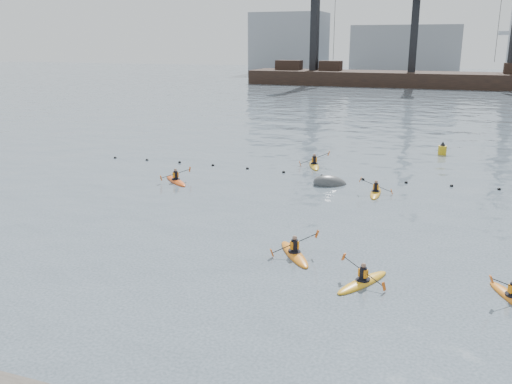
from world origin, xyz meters
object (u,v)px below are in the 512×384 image
kayaker_0 (294,253)px  kayaker_1 (363,281)px  kayaker_5 (314,165)px  kayaker_3 (376,192)px  nav_buoy (442,150)px  mooring_buoy (330,184)px  kayaker_2 (176,180)px  kayaker_4 (512,297)px

kayaker_0 → kayaker_1: (3.49, -1.98, -0.01)m
kayaker_5 → kayaker_1: bearing=-89.7°
kayaker_3 → nav_buoy: bearing=72.7°
kayaker_1 → kayaker_3: bearing=123.1°
nav_buoy → kayaker_0: bearing=-102.0°
mooring_buoy → kayaker_1: bearing=-72.7°
kayaker_2 → mooring_buoy: kayaker_2 is taller
kayaker_1 → kayaker_5: bearing=136.5°
kayaker_2 → kayaker_3: 13.83m
nav_buoy → kayaker_1: bearing=-94.4°
kayaker_5 → kayaker_2: bearing=-153.1°
kayaker_3 → kayaker_1: bearing=-87.5°
kayaker_0 → mooring_buoy: bearing=61.0°
kayaker_1 → mooring_buoy: 15.99m
kayaker_2 → mooring_buoy: (10.44, 3.02, -0.10)m
kayaker_1 → kayaker_4: kayaker_4 is taller
kayaker_5 → nav_buoy: size_ratio=2.73×
kayaker_1 → mooring_buoy: bearing=134.4°
nav_buoy → kayaker_2: bearing=-136.4°
kayaker_0 → kayaker_2: 15.56m
kayaker_1 → kayaker_5: 21.73m
mooring_buoy → kayaker_5: bearing=115.3°
kayaker_0 → kayaker_3: 12.14m
kayaker_0 → nav_buoy: bearing=43.6°
kayaker_2 → kayaker_3: size_ratio=0.93×
kayaker_2 → mooring_buoy: 10.86m
kayaker_4 → nav_buoy: (-3.43, 28.23, 0.30)m
kayaker_3 → mooring_buoy: kayaker_3 is taller
kayaker_4 → kayaker_5: kayaker_5 is taller
kayaker_2 → kayaker_5: size_ratio=0.83×
kayaker_2 → kayaker_4: kayaker_4 is taller
kayaker_0 → kayaker_5: bearing=67.0°
kayaker_4 → nav_buoy: bearing=-110.6°
mooring_buoy → kayaker_0: bearing=-84.6°
kayaker_4 → kayaker_5: bearing=-84.6°
kayaker_2 → kayaker_3: kayaker_3 is taller
kayaker_1 → kayaker_4: bearing=33.0°
kayaker_2 → mooring_buoy: bearing=-32.1°
kayaker_1 → kayaker_4: size_ratio=1.07×
kayaker_5 → kayaker_4: bearing=-76.3°
mooring_buoy → nav_buoy: bearing=62.8°
kayaker_4 → mooring_buoy: bearing=-82.2°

